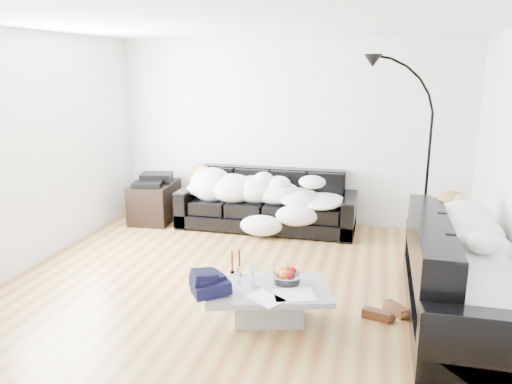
% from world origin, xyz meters
% --- Properties ---
extents(ground, '(5.00, 5.00, 0.00)m').
position_xyz_m(ground, '(0.00, 0.00, 0.00)').
color(ground, brown).
rests_on(ground, ground).
extents(wall_back, '(5.00, 0.02, 2.60)m').
position_xyz_m(wall_back, '(0.00, 2.25, 1.30)').
color(wall_back, silver).
rests_on(wall_back, ground).
extents(wall_left, '(0.02, 4.50, 2.60)m').
position_xyz_m(wall_left, '(-2.50, 0.00, 1.30)').
color(wall_left, silver).
rests_on(wall_left, ground).
extents(ceiling, '(5.00, 5.00, 0.00)m').
position_xyz_m(ceiling, '(0.00, 0.00, 2.60)').
color(ceiling, white).
rests_on(ceiling, ground).
extents(sofa_back, '(2.45, 0.85, 0.80)m').
position_xyz_m(sofa_back, '(-0.22, 1.79, 0.40)').
color(sofa_back, black).
rests_on(sofa_back, ground).
extents(sofa_right, '(0.96, 2.25, 0.91)m').
position_xyz_m(sofa_right, '(2.08, -0.37, 0.45)').
color(sofa_right, black).
rests_on(sofa_right, ground).
extents(sleeper_back, '(2.07, 0.72, 0.41)m').
position_xyz_m(sleeper_back, '(-0.22, 1.74, 0.63)').
color(sleeper_back, white).
rests_on(sleeper_back, sofa_back).
extents(sleeper_right, '(0.81, 1.93, 0.47)m').
position_xyz_m(sleeper_right, '(2.08, -0.37, 0.66)').
color(sleeper_right, white).
rests_on(sleeper_right, sofa_right).
extents(teal_cushion, '(0.42, 0.38, 0.20)m').
position_xyz_m(teal_cushion, '(2.02, 0.33, 0.72)').
color(teal_cushion, '#0D5D4C').
rests_on(teal_cushion, sofa_right).
extents(coffee_table, '(1.22, 0.91, 0.32)m').
position_xyz_m(coffee_table, '(0.38, -0.78, 0.16)').
color(coffee_table, '#939699').
rests_on(coffee_table, ground).
extents(fruit_bowl, '(0.28, 0.28, 0.15)m').
position_xyz_m(fruit_bowl, '(0.52, -0.63, 0.39)').
color(fruit_bowl, white).
rests_on(fruit_bowl, coffee_table).
extents(wine_glass_a, '(0.07, 0.07, 0.17)m').
position_xyz_m(wine_glass_a, '(0.22, -0.68, 0.40)').
color(wine_glass_a, white).
rests_on(wine_glass_a, coffee_table).
extents(wine_glass_b, '(0.08, 0.08, 0.15)m').
position_xyz_m(wine_glass_b, '(0.10, -0.74, 0.39)').
color(wine_glass_b, white).
rests_on(wine_glass_b, coffee_table).
extents(wine_glass_c, '(0.08, 0.08, 0.18)m').
position_xyz_m(wine_glass_c, '(0.26, -0.79, 0.41)').
color(wine_glass_c, white).
rests_on(wine_glass_c, coffee_table).
extents(candle_left, '(0.05, 0.05, 0.22)m').
position_xyz_m(candle_left, '(-0.02, -0.55, 0.43)').
color(candle_left, maroon).
rests_on(candle_left, coffee_table).
extents(candle_right, '(0.05, 0.05, 0.25)m').
position_xyz_m(candle_right, '(0.05, -0.56, 0.44)').
color(candle_right, maroon).
rests_on(candle_right, coffee_table).
extents(newspaper_a, '(0.41, 0.36, 0.01)m').
position_xyz_m(newspaper_a, '(0.63, -0.87, 0.32)').
color(newspaper_a, silver).
rests_on(newspaper_a, coffee_table).
extents(newspaper_b, '(0.37, 0.35, 0.01)m').
position_xyz_m(newspaper_b, '(0.41, -1.00, 0.32)').
color(newspaper_b, silver).
rests_on(newspaper_b, coffee_table).
extents(navy_jacket, '(0.43, 0.41, 0.17)m').
position_xyz_m(navy_jacket, '(-0.08, -1.00, 0.48)').
color(navy_jacket, black).
rests_on(navy_jacket, coffee_table).
extents(shoes, '(0.52, 0.47, 0.10)m').
position_xyz_m(shoes, '(1.41, -0.45, 0.05)').
color(shoes, '#472311').
rests_on(shoes, ground).
extents(av_cabinet, '(0.61, 0.85, 0.56)m').
position_xyz_m(av_cabinet, '(-1.89, 1.75, 0.28)').
color(av_cabinet, black).
rests_on(av_cabinet, ground).
extents(stereo, '(0.51, 0.43, 0.13)m').
position_xyz_m(stereo, '(-1.89, 1.75, 0.62)').
color(stereo, black).
rests_on(stereo, av_cabinet).
extents(floor_lamp, '(0.81, 0.57, 2.07)m').
position_xyz_m(floor_lamp, '(1.84, 1.42, 1.04)').
color(floor_lamp, black).
rests_on(floor_lamp, ground).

